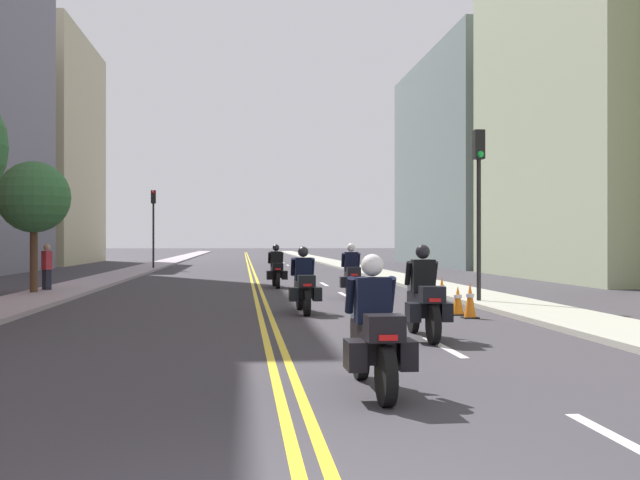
{
  "coord_description": "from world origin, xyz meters",
  "views": [
    {
      "loc": [
        -0.54,
        -4.0,
        1.75
      ],
      "look_at": [
        1.35,
        14.03,
        1.78
      ],
      "focal_mm": 41.86,
      "sensor_mm": 36.0,
      "label": 1
    }
  ],
  "objects_px": {
    "motorcycle_1": "(424,301)",
    "pedestrian_1": "(47,268)",
    "motorcycle_0": "(374,337)",
    "traffic_cone_2": "(442,291)",
    "street_tree_1": "(34,198)",
    "motorcycle_4": "(276,270)",
    "traffic_light_near": "(479,185)",
    "traffic_light_far": "(153,215)",
    "motorcycle_3": "(352,276)",
    "traffic_cone_1": "(458,300)",
    "motorcycle_2": "(304,287)",
    "traffic_cone_0": "(470,300)"
  },
  "relations": [
    {
      "from": "traffic_cone_0",
      "to": "traffic_light_near",
      "type": "distance_m",
      "value": 4.69
    },
    {
      "from": "motorcycle_1",
      "to": "traffic_cone_1",
      "type": "bearing_deg",
      "value": 66.94
    },
    {
      "from": "motorcycle_0",
      "to": "motorcycle_3",
      "type": "relative_size",
      "value": 0.96
    },
    {
      "from": "traffic_cone_1",
      "to": "traffic_light_near",
      "type": "relative_size",
      "value": 0.14
    },
    {
      "from": "motorcycle_2",
      "to": "traffic_cone_1",
      "type": "distance_m",
      "value": 3.7
    },
    {
      "from": "traffic_cone_1",
      "to": "street_tree_1",
      "type": "relative_size",
      "value": 0.16
    },
    {
      "from": "motorcycle_1",
      "to": "motorcycle_4",
      "type": "distance_m",
      "value": 15.17
    },
    {
      "from": "traffic_cone_0",
      "to": "traffic_cone_1",
      "type": "distance_m",
      "value": 0.75
    },
    {
      "from": "motorcycle_3",
      "to": "motorcycle_4",
      "type": "height_order",
      "value": "motorcycle_3"
    },
    {
      "from": "motorcycle_1",
      "to": "pedestrian_1",
      "type": "bearing_deg",
      "value": 128.25
    },
    {
      "from": "motorcycle_3",
      "to": "motorcycle_4",
      "type": "distance_m",
      "value": 5.91
    },
    {
      "from": "traffic_light_near",
      "to": "traffic_light_far",
      "type": "distance_m",
      "value": 28.9
    },
    {
      "from": "motorcycle_3",
      "to": "motorcycle_4",
      "type": "relative_size",
      "value": 1.05
    },
    {
      "from": "motorcycle_2",
      "to": "traffic_cone_0",
      "type": "distance_m",
      "value": 3.98
    },
    {
      "from": "motorcycle_2",
      "to": "traffic_cone_0",
      "type": "bearing_deg",
      "value": -24.6
    },
    {
      "from": "traffic_cone_2",
      "to": "pedestrian_1",
      "type": "distance_m",
      "value": 13.34
    },
    {
      "from": "motorcycle_1",
      "to": "traffic_cone_2",
      "type": "xyz_separation_m",
      "value": [
        2.22,
        6.91,
        -0.29
      ]
    },
    {
      "from": "motorcycle_1",
      "to": "pedestrian_1",
      "type": "xyz_separation_m",
      "value": [
        -9.76,
        12.77,
        0.18
      ]
    },
    {
      "from": "motorcycle_0",
      "to": "traffic_light_near",
      "type": "height_order",
      "value": "traffic_light_near"
    },
    {
      "from": "motorcycle_0",
      "to": "traffic_light_near",
      "type": "distance_m",
      "value": 12.78
    },
    {
      "from": "motorcycle_0",
      "to": "traffic_light_near",
      "type": "xyz_separation_m",
      "value": [
        4.97,
        11.47,
        2.65
      ]
    },
    {
      "from": "motorcycle_4",
      "to": "traffic_cone_2",
      "type": "distance_m",
      "value": 9.14
    },
    {
      "from": "traffic_cone_1",
      "to": "traffic_light_far",
      "type": "relative_size",
      "value": 0.14
    },
    {
      "from": "motorcycle_4",
      "to": "traffic_light_near",
      "type": "bearing_deg",
      "value": -59.88
    },
    {
      "from": "traffic_cone_0",
      "to": "street_tree_1",
      "type": "distance_m",
      "value": 14.55
    },
    {
      "from": "traffic_cone_0",
      "to": "street_tree_1",
      "type": "bearing_deg",
      "value": 145.35
    },
    {
      "from": "motorcycle_3",
      "to": "street_tree_1",
      "type": "xyz_separation_m",
      "value": [
        -9.94,
        2.04,
        2.47
      ]
    },
    {
      "from": "motorcycle_0",
      "to": "motorcycle_2",
      "type": "distance_m",
      "value": 9.58
    },
    {
      "from": "street_tree_1",
      "to": "motorcycle_0",
      "type": "bearing_deg",
      "value": -63.32
    },
    {
      "from": "motorcycle_4",
      "to": "traffic_light_far",
      "type": "distance_m",
      "value": 19.55
    },
    {
      "from": "traffic_cone_0",
      "to": "street_tree_1",
      "type": "height_order",
      "value": "street_tree_1"
    },
    {
      "from": "motorcycle_2",
      "to": "traffic_light_far",
      "type": "bearing_deg",
      "value": 102.13
    },
    {
      "from": "traffic_light_near",
      "to": "pedestrian_1",
      "type": "distance_m",
      "value": 14.48
    },
    {
      "from": "motorcycle_1",
      "to": "motorcycle_2",
      "type": "relative_size",
      "value": 1.02
    },
    {
      "from": "motorcycle_4",
      "to": "street_tree_1",
      "type": "distance_m",
      "value": 8.98
    },
    {
      "from": "motorcycle_3",
      "to": "traffic_cone_0",
      "type": "distance_m",
      "value": 6.35
    },
    {
      "from": "traffic_cone_2",
      "to": "traffic_cone_0",
      "type": "bearing_deg",
      "value": -94.94
    },
    {
      "from": "traffic_light_near",
      "to": "street_tree_1",
      "type": "distance_m",
      "value": 13.89
    },
    {
      "from": "motorcycle_1",
      "to": "street_tree_1",
      "type": "distance_m",
      "value": 15.37
    },
    {
      "from": "motorcycle_3",
      "to": "traffic_light_near",
      "type": "relative_size",
      "value": 0.48
    },
    {
      "from": "street_tree_1",
      "to": "pedestrian_1",
      "type": "bearing_deg",
      "value": 86.03
    },
    {
      "from": "motorcycle_4",
      "to": "traffic_cone_0",
      "type": "xyz_separation_m",
      "value": [
        3.87,
        -11.63,
        -0.25
      ]
    },
    {
      "from": "motorcycle_0",
      "to": "traffic_cone_2",
      "type": "distance_m",
      "value": 12.18
    },
    {
      "from": "motorcycle_3",
      "to": "traffic_cone_2",
      "type": "distance_m",
      "value": 3.36
    },
    {
      "from": "motorcycle_1",
      "to": "motorcycle_3",
      "type": "relative_size",
      "value": 1.0
    },
    {
      "from": "traffic_cone_2",
      "to": "street_tree_1",
      "type": "height_order",
      "value": "street_tree_1"
    },
    {
      "from": "traffic_light_near",
      "to": "pedestrian_1",
      "type": "xyz_separation_m",
      "value": [
        -13.0,
        5.91,
        -2.44
      ]
    },
    {
      "from": "traffic_cone_1",
      "to": "motorcycle_2",
      "type": "bearing_deg",
      "value": 167.21
    },
    {
      "from": "motorcycle_4",
      "to": "pedestrian_1",
      "type": "xyz_separation_m",
      "value": [
        -7.8,
        -2.27,
        0.2
      ]
    },
    {
      "from": "street_tree_1",
      "to": "motorcycle_4",
      "type": "bearing_deg",
      "value": 23.96
    }
  ]
}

